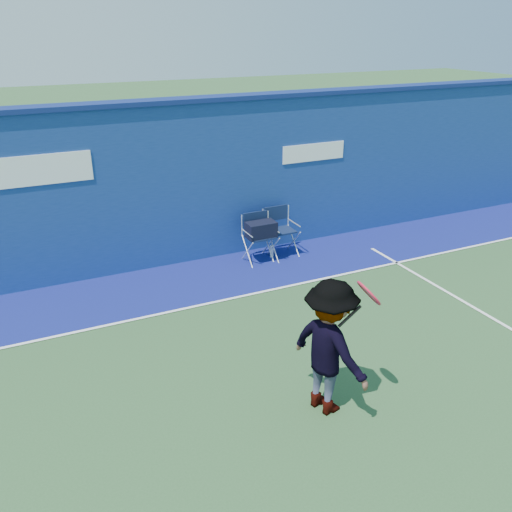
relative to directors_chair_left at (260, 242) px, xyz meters
name	(u,v)px	position (x,y,z in m)	size (l,w,h in m)	color
ground	(258,438)	(-2.15, -4.43, -0.39)	(80.00, 80.00, 0.00)	#2C4E2A
stadium_wall	(136,188)	(-2.15, 0.77, 1.16)	(24.00, 0.50, 3.08)	navy
out_of_bounds_strip	(158,289)	(-2.15, -0.33, -0.39)	(24.00, 1.80, 0.01)	navy
court_lines	(237,406)	(-2.15, -3.83, -0.38)	(24.00, 12.00, 0.01)	white
directors_chair_left	(260,242)	(0.00, 0.00, 0.00)	(0.56, 0.50, 0.94)	silver
directors_chair_right	(281,241)	(0.50, 0.11, -0.09)	(0.57, 0.51, 0.96)	silver
water_bottle	(272,251)	(0.28, 0.07, -0.26)	(0.07, 0.07, 0.26)	white
tennis_player	(330,347)	(-1.16, -4.29, 0.46)	(1.00, 1.22, 1.70)	#EA4738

